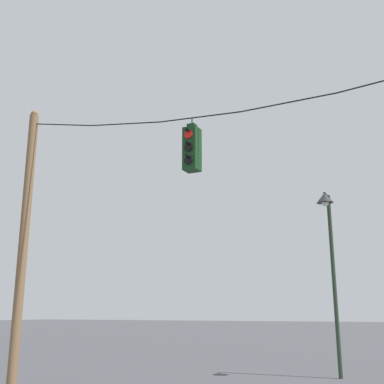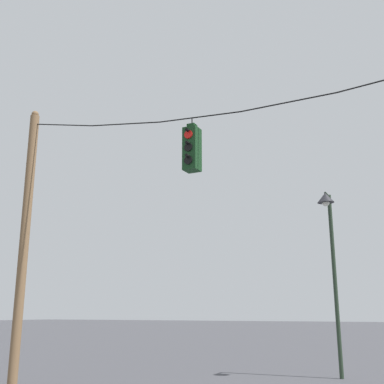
% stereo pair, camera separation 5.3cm
% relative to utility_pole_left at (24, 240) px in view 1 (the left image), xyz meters
% --- Properties ---
extents(utility_pole_left, '(0.25, 0.25, 7.45)m').
position_rel_utility_pole_left_xyz_m(utility_pole_left, '(0.00, 0.00, 0.00)').
color(utility_pole_left, brown).
rests_on(utility_pole_left, ground_plane).
extents(span_wire, '(14.65, 0.03, 0.90)m').
position_rel_utility_pole_left_xyz_m(span_wire, '(7.32, -0.00, 2.76)').
color(span_wire, black).
extents(traffic_light_near_left_pole, '(0.34, 0.58, 1.28)m').
position_rel_utility_pole_left_xyz_m(traffic_light_near_left_pole, '(5.05, 0.00, 1.79)').
color(traffic_light_near_left_pole, '#143819').
extents(street_lamp, '(0.50, 0.86, 5.40)m').
position_rel_utility_pole_left_xyz_m(street_lamp, '(7.00, 5.30, 0.32)').
color(street_lamp, '#233323').
rests_on(street_lamp, ground_plane).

